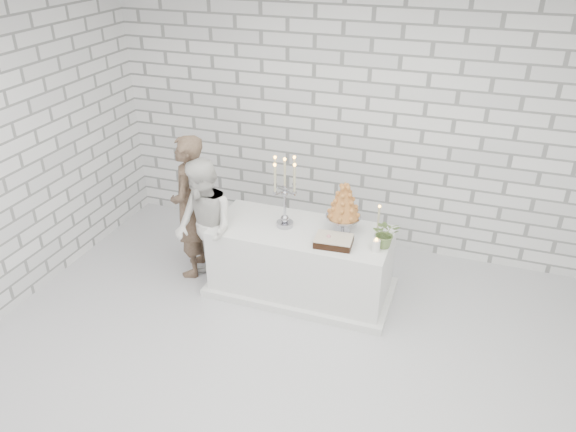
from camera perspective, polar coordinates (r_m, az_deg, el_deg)
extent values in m
cube|color=silver|center=(5.00, 0.43, -16.42)|extent=(6.00, 5.00, 0.01)
cube|color=white|center=(3.59, 0.61, 19.97)|extent=(6.00, 5.00, 0.01)
cube|color=white|center=(6.31, 8.04, 9.35)|extent=(6.00, 0.01, 3.00)
cube|color=white|center=(5.79, 1.35, -4.62)|extent=(1.80, 0.80, 0.75)
imported|color=#503A2C|center=(6.01, -10.09, 0.93)|extent=(0.52, 0.66, 1.60)
imported|color=white|center=(5.72, -8.57, -1.23)|extent=(0.90, 0.88, 1.46)
cube|color=black|center=(5.33, 4.71, -2.58)|extent=(0.37, 0.28, 0.08)
cylinder|color=white|center=(5.27, 9.01, -3.03)|extent=(0.10, 0.10, 0.12)
cylinder|color=#C0BA94|center=(5.47, 9.25, -0.60)|extent=(0.07, 0.07, 0.32)
imported|color=#456E3E|center=(5.32, 10.00, -1.75)|extent=(0.31, 0.29, 0.29)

